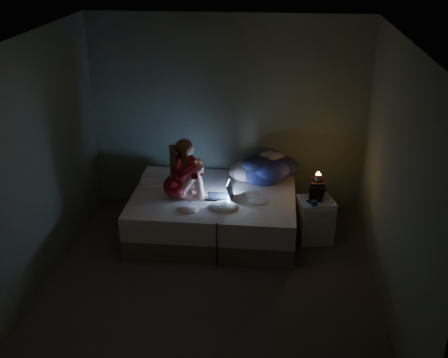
# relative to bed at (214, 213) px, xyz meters

# --- Properties ---
(floor) EXTENTS (3.60, 3.80, 0.02)m
(floor) POSITION_rel_bed_xyz_m (0.08, -1.10, -0.28)
(floor) COLOR #3F3634
(floor) RESTS_ON ground
(ceiling) EXTENTS (3.60, 3.80, 0.02)m
(ceiling) POSITION_rel_bed_xyz_m (0.08, -1.10, 2.34)
(ceiling) COLOR silver
(ceiling) RESTS_ON ground
(wall_back) EXTENTS (3.60, 0.02, 2.60)m
(wall_back) POSITION_rel_bed_xyz_m (0.08, 0.81, 1.03)
(wall_back) COLOR #575E51
(wall_back) RESTS_ON ground
(wall_front) EXTENTS (3.60, 0.02, 2.60)m
(wall_front) POSITION_rel_bed_xyz_m (0.08, -3.01, 1.03)
(wall_front) COLOR #575E51
(wall_front) RESTS_ON ground
(wall_left) EXTENTS (0.02, 3.80, 2.60)m
(wall_left) POSITION_rel_bed_xyz_m (-1.73, -1.10, 1.03)
(wall_left) COLOR #575E51
(wall_left) RESTS_ON ground
(wall_right) EXTENTS (0.02, 3.80, 2.60)m
(wall_right) POSITION_rel_bed_xyz_m (1.89, -1.10, 1.03)
(wall_right) COLOR #575E51
(wall_right) RESTS_ON ground
(bed) EXTENTS (2.00, 1.50, 0.55)m
(bed) POSITION_rel_bed_xyz_m (0.00, 0.00, 0.00)
(bed) COLOR #B5ADA0
(bed) RESTS_ON ground
(pillow) EXTENTS (0.46, 0.33, 0.13)m
(pillow) POSITION_rel_bed_xyz_m (-0.71, 0.28, 0.34)
(pillow) COLOR silver
(pillow) RESTS_ON bed
(woman) EXTENTS (0.53, 0.41, 0.76)m
(woman) POSITION_rel_bed_xyz_m (-0.44, -0.17, 0.65)
(woman) COLOR maroon
(woman) RESTS_ON bed
(laptop) EXTENTS (0.33, 0.24, 0.22)m
(laptop) POSITION_rel_bed_xyz_m (0.07, -0.10, 0.39)
(laptop) COLOR black
(laptop) RESTS_ON bed
(clothes_pile) EXTENTS (0.78, 0.70, 0.39)m
(clothes_pile) POSITION_rel_bed_xyz_m (0.59, 0.41, 0.47)
(clothes_pile) COLOR navy
(clothes_pile) RESTS_ON bed
(nightstand) EXTENTS (0.48, 0.45, 0.55)m
(nightstand) POSITION_rel_bed_xyz_m (1.25, -0.04, -0.00)
(nightstand) COLOR silver
(nightstand) RESTS_ON ground
(book_stack) EXTENTS (0.19, 0.25, 0.23)m
(book_stack) POSITION_rel_bed_xyz_m (1.25, 0.02, 0.38)
(book_stack) COLOR black
(book_stack) RESTS_ON nightstand
(candle) EXTENTS (0.07, 0.07, 0.08)m
(candle) POSITION_rel_bed_xyz_m (1.25, 0.02, 0.54)
(candle) COLOR beige
(candle) RESTS_ON book_stack
(phone) EXTENTS (0.12, 0.16, 0.01)m
(phone) POSITION_rel_bed_xyz_m (1.17, -0.11, 0.28)
(phone) COLOR black
(phone) RESTS_ON nightstand
(blue_orb) EXTENTS (0.08, 0.08, 0.08)m
(blue_orb) POSITION_rel_bed_xyz_m (1.17, -0.19, 0.31)
(blue_orb) COLOR navy
(blue_orb) RESTS_ON nightstand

